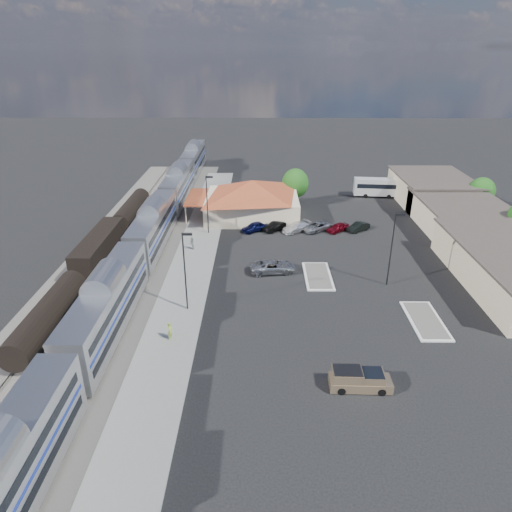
{
  "coord_description": "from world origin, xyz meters",
  "views": [
    {
      "loc": [
        -3.25,
        -48.27,
        25.93
      ],
      "look_at": [
        -3.67,
        1.96,
        2.8
      ],
      "focal_mm": 32.0,
      "sensor_mm": 36.0,
      "label": 1
    }
  ],
  "objects_px": {
    "pickup_truck": "(360,380)",
    "coach_bus": "(383,187)",
    "station_depot": "(252,198)",
    "suv": "(273,267)"
  },
  "relations": [
    {
      "from": "pickup_truck",
      "to": "coach_bus",
      "type": "height_order",
      "value": "coach_bus"
    },
    {
      "from": "suv",
      "to": "coach_bus",
      "type": "bearing_deg",
      "value": -41.34
    },
    {
      "from": "station_depot",
      "to": "suv",
      "type": "height_order",
      "value": "station_depot"
    },
    {
      "from": "station_depot",
      "to": "pickup_truck",
      "type": "bearing_deg",
      "value": -77.05
    },
    {
      "from": "station_depot",
      "to": "coach_bus",
      "type": "height_order",
      "value": "station_depot"
    },
    {
      "from": "station_depot",
      "to": "coach_bus",
      "type": "relative_size",
      "value": 1.68
    },
    {
      "from": "coach_bus",
      "to": "station_depot",
      "type": "bearing_deg",
      "value": 120.04
    },
    {
      "from": "pickup_truck",
      "to": "coach_bus",
      "type": "relative_size",
      "value": 0.47
    },
    {
      "from": "pickup_truck",
      "to": "suv",
      "type": "height_order",
      "value": "pickup_truck"
    },
    {
      "from": "station_depot",
      "to": "coach_bus",
      "type": "xyz_separation_m",
      "value": [
        24.52,
        11.11,
        -1.14
      ]
    }
  ]
}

